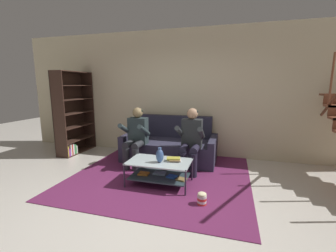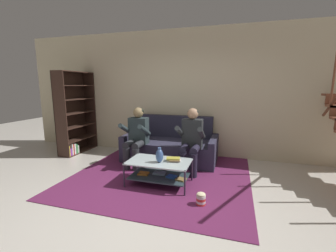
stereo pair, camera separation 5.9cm
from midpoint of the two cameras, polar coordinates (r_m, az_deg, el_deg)
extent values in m
plane|color=beige|center=(3.42, -6.48, -18.54)|extent=(16.80, 16.80, 0.00)
cube|color=beige|center=(5.35, 3.37, 8.23)|extent=(8.40, 0.12, 2.90)
cylinder|color=brown|center=(4.90, 35.87, 9.68)|extent=(0.04, 0.04, 0.90)
cube|color=#302E44|center=(5.00, 0.08, -6.20)|extent=(1.75, 0.99, 0.44)
cube|color=#29273A|center=(5.27, 1.28, -0.04)|extent=(1.75, 0.18, 0.51)
cube|color=#302E44|center=(5.31, -9.74, -4.70)|extent=(0.13, 0.99, 0.56)
cube|color=#302E44|center=(4.82, 10.94, -6.28)|extent=(0.13, 0.99, 0.56)
cylinder|color=#2A2C31|center=(4.52, -10.97, -8.22)|extent=(0.14, 0.14, 0.44)
cylinder|color=#2A2C31|center=(4.44, -8.64, -8.50)|extent=(0.14, 0.14, 0.44)
cylinder|color=#2A2C31|center=(4.60, -10.08, -4.44)|extent=(0.14, 0.42, 0.14)
cylinder|color=#2A2C31|center=(4.52, -7.79, -4.65)|extent=(0.14, 0.42, 0.14)
cube|color=#293639|center=(4.69, -7.95, -1.20)|extent=(0.38, 0.22, 0.54)
cylinder|color=#293639|center=(4.61, -11.19, -0.82)|extent=(0.09, 0.49, 0.31)
cylinder|color=#293639|center=(4.44, -6.51, -1.11)|extent=(0.09, 0.49, 0.31)
sphere|color=olive|center=(4.63, -8.07, 3.38)|extent=(0.21, 0.21, 0.21)
ellipsoid|color=black|center=(4.64, -7.98, 3.73)|extent=(0.21, 0.21, 0.13)
cylinder|color=#201C2F|center=(4.16, 3.26, -9.73)|extent=(0.14, 0.14, 0.44)
cylinder|color=#201C2F|center=(4.12, 6.02, -9.96)|extent=(0.14, 0.14, 0.44)
cylinder|color=#201C2F|center=(4.24, 3.83, -5.58)|extent=(0.14, 0.42, 0.14)
cylinder|color=#201C2F|center=(4.20, 6.51, -5.76)|extent=(0.14, 0.42, 0.14)
cube|color=#282C2F|center=(4.36, 5.73, -1.91)|extent=(0.38, 0.22, 0.56)
cylinder|color=#282C2F|center=(4.22, 2.59, -1.50)|extent=(0.09, 0.49, 0.31)
cylinder|color=#282C2F|center=(4.14, 8.07, -1.81)|extent=(0.09, 0.49, 0.31)
sphere|color=tan|center=(4.30, 5.83, 3.14)|extent=(0.21, 0.21, 0.21)
ellipsoid|color=black|center=(4.31, 5.88, 3.52)|extent=(0.21, 0.21, 0.13)
cube|color=silver|center=(3.77, -2.67, -9.02)|extent=(1.04, 0.60, 0.02)
cube|color=#2F4147|center=(3.86, -2.63, -12.59)|extent=(0.95, 0.55, 0.02)
cylinder|color=#342A3C|center=(3.78, -11.50, -12.32)|extent=(0.03, 0.03, 0.41)
cylinder|color=#342A3C|center=(3.46, 3.96, -14.33)|extent=(0.03, 0.03, 0.41)
cylinder|color=#342A3C|center=(4.26, -7.91, -9.55)|extent=(0.03, 0.03, 0.41)
cylinder|color=#342A3C|center=(3.98, 5.72, -10.96)|extent=(0.03, 0.03, 0.41)
cube|color=orange|center=(3.93, -6.62, -11.91)|extent=(0.18, 0.15, 0.02)
cube|color=#7797AB|center=(3.92, -2.59, -11.89)|extent=(0.21, 0.16, 0.03)
cube|color=#2452B2|center=(3.79, 0.52, -12.72)|extent=(0.18, 0.17, 0.02)
cube|color=olive|center=(3.69, 2.94, -13.35)|extent=(0.17, 0.16, 0.03)
cube|color=#65234E|center=(4.40, -1.47, -11.58)|extent=(3.13, 3.24, 0.01)
cube|color=#744E65|center=(4.40, -1.47, -11.55)|extent=(1.72, 1.78, 0.00)
ellipsoid|color=#3A578F|center=(3.68, -2.56, -7.57)|extent=(0.12, 0.12, 0.22)
cylinder|color=#3A578F|center=(3.64, -2.58, -5.90)|extent=(0.06, 0.06, 0.05)
cube|color=silver|center=(3.77, 1.08, -8.74)|extent=(0.25, 0.17, 0.02)
cube|color=#9A7852|center=(3.76, 1.26, -8.49)|extent=(0.21, 0.21, 0.02)
cube|color=gold|center=(3.75, 0.94, -8.21)|extent=(0.25, 0.18, 0.02)
cube|color=#37231B|center=(5.56, -26.30, 2.42)|extent=(0.34, 0.03, 1.96)
cube|color=#37231B|center=(6.35, -19.84, 3.75)|extent=(0.34, 0.03, 1.96)
cube|color=#37231B|center=(6.05, -24.03, 3.16)|extent=(0.04, 1.07, 1.96)
cube|color=#37231B|center=(6.13, -22.22, -5.91)|extent=(0.36, 1.04, 0.02)
cube|color=#37231B|center=(6.06, -22.42, -3.02)|extent=(0.36, 1.04, 0.02)
cube|color=#37231B|center=(5.99, -22.64, 0.03)|extent=(0.36, 1.04, 0.02)
cube|color=#37231B|center=(5.95, -22.86, 3.13)|extent=(0.36, 1.04, 0.02)
cube|color=#37231B|center=(5.92, -23.08, 6.27)|extent=(0.36, 1.04, 0.02)
cube|color=#37231B|center=(5.91, -23.31, 9.44)|extent=(0.36, 1.04, 0.02)
cube|color=#37231B|center=(5.92, -23.54, 12.50)|extent=(0.36, 1.04, 0.02)
cube|color=gold|center=(5.73, -25.18, -5.87)|extent=(0.25, 0.04, 0.25)
cube|color=purple|center=(5.77, -24.76, -6.11)|extent=(0.24, 0.06, 0.17)
cube|color=silver|center=(5.81, -24.63, -5.50)|extent=(0.28, 0.04, 0.27)
cube|color=red|center=(5.84, -24.49, -5.46)|extent=(0.30, 0.03, 0.26)
cube|color=silver|center=(5.87, -24.12, -5.37)|extent=(0.29, 0.05, 0.25)
cube|color=#3D904F|center=(5.92, -23.79, -5.33)|extent=(0.31, 0.05, 0.23)
cube|color=silver|center=(5.94, -23.22, -5.44)|extent=(0.24, 0.04, 0.19)
cylinder|color=red|center=(3.35, 8.05, -18.91)|extent=(0.13, 0.13, 0.04)
cylinder|color=white|center=(3.33, 8.06, -18.37)|extent=(0.13, 0.13, 0.04)
cylinder|color=red|center=(3.31, 8.08, -17.82)|extent=(0.13, 0.13, 0.04)
cylinder|color=white|center=(3.29, 8.10, -17.26)|extent=(0.13, 0.13, 0.04)
ellipsoid|color=beige|center=(3.28, 8.11, -16.73)|extent=(0.12, 0.12, 0.05)
camera|label=1|loc=(0.03, -90.43, -0.08)|focal=24.00mm
camera|label=2|loc=(0.03, 89.57, 0.08)|focal=24.00mm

